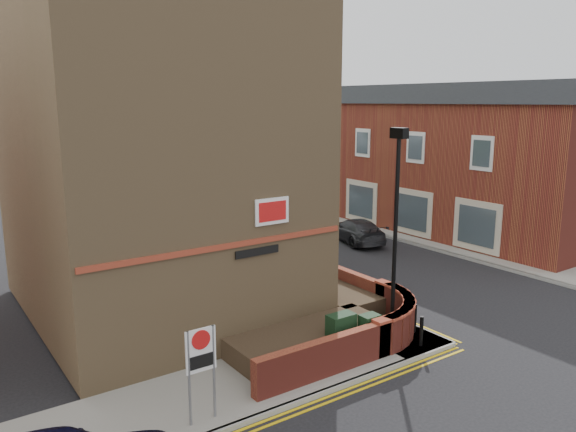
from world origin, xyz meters
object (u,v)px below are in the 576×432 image
Objects in this scene: lamppost at (395,235)px; utility_cabinet_large at (341,334)px; zone_sign at (201,358)px; silver_car_near at (265,230)px.

utility_cabinet_large is (-1.90, 0.10, -2.62)m from lamppost.
zone_sign is at bearing -173.93° from lamppost.
utility_cabinet_large is 0.27× the size of silver_car_near.
zone_sign is 16.31m from silver_car_near.
zone_sign is at bearing -170.31° from utility_cabinet_large.
silver_car_near is at bearing 74.72° from lamppost.
zone_sign reaches higher than silver_car_near.
zone_sign is 0.50× the size of silver_car_near.
lamppost is 1.44× the size of silver_car_near.
lamppost is 2.86× the size of zone_sign.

